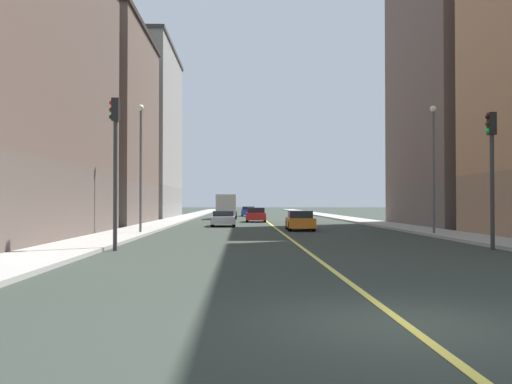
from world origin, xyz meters
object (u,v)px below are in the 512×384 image
object	(u,v)px
building_left_mid	(468,75)
street_lamp_left_near	(433,156)
car_orange	(300,221)
car_red	(256,215)
street_lamp_right_near	(141,155)
box_truck	(227,206)
car_blue	(248,211)
traffic_light_left_near	(492,160)
building_right_midblock	(90,126)
car_silver	(223,219)
building_right_distant	(135,133)
traffic_light_right_near	(115,152)

from	to	relation	value
building_left_mid	street_lamp_left_near	xyz separation A→B (m)	(-7.05, -11.97, -7.43)
building_left_mid	car_orange	size ratio (longest dim) A/B	5.86
street_lamp_left_near	car_red	world-z (taller)	street_lamp_left_near
building_left_mid	street_lamp_right_near	bearing A→B (deg)	-156.33
car_orange	box_truck	xyz separation A→B (m)	(-5.63, 25.70, 0.85)
car_red	box_truck	xyz separation A→B (m)	(-3.09, 9.55, 0.83)
car_blue	box_truck	xyz separation A→B (m)	(-2.65, -12.34, 0.84)
traffic_light_left_near	car_orange	xyz separation A→B (m)	(-6.01, 15.55, -2.94)
building_left_mid	building_right_midblock	distance (m)	31.59
box_truck	car_red	bearing A→B (deg)	-72.07
car_silver	street_lamp_left_near	bearing A→B (deg)	-45.17
building_right_midblock	car_silver	distance (m)	14.58
building_left_mid	traffic_light_left_near	world-z (taller)	building_left_mid
car_orange	box_truck	size ratio (longest dim) A/B	0.61
building_right_distant	car_silver	xyz separation A→B (m)	(11.57, -24.20, -9.78)
building_right_distant	traffic_light_left_near	bearing A→B (deg)	-63.58
building_right_distant	car_orange	size ratio (longest dim) A/B	5.07
building_right_distant	car_blue	distance (m)	18.54
street_lamp_right_near	car_blue	distance (m)	43.33
traffic_light_right_near	car_blue	bearing A→B (deg)	83.65
box_truck	street_lamp_left_near	bearing A→B (deg)	-68.21
car_silver	box_truck	xyz separation A→B (m)	(-0.23, 19.17, 0.91)
car_blue	street_lamp_right_near	bearing A→B (deg)	-99.26
car_blue	car_silver	xyz separation A→B (m)	(-2.42, -31.52, -0.07)
traffic_light_left_near	car_red	world-z (taller)	traffic_light_left_near
street_lamp_left_near	car_red	bearing A→B (deg)	113.40
street_lamp_left_near	street_lamp_right_near	bearing A→B (deg)	175.12
building_right_distant	car_silver	size ratio (longest dim) A/B	4.73
building_left_mid	car_silver	xyz separation A→B (m)	(-19.48, 0.54, -11.40)
street_lamp_right_near	car_silver	world-z (taller)	street_lamp_right_near
building_right_midblock	car_orange	world-z (taller)	building_right_midblock
building_right_distant	traffic_light_left_near	size ratio (longest dim) A/B	3.77
street_lamp_left_near	building_left_mid	bearing A→B (deg)	59.50
street_lamp_left_near	street_lamp_right_near	world-z (taller)	street_lamp_right_near
car_red	street_lamp_right_near	bearing A→B (deg)	-109.64
building_left_mid	building_right_midblock	world-z (taller)	building_left_mid
traffic_light_right_near	street_lamp_left_near	world-z (taller)	street_lamp_left_near
building_right_distant	car_red	distance (m)	22.69
traffic_light_left_near	box_truck	size ratio (longest dim) A/B	0.82
car_silver	street_lamp_right_near	bearing A→B (deg)	-112.24
traffic_light_right_near	car_blue	size ratio (longest dim) A/B	1.35
building_right_distant	traffic_light_right_near	distance (m)	47.41
street_lamp_left_near	box_truck	xyz separation A→B (m)	(-12.66, 31.68, -3.05)
building_right_midblock	building_right_distant	bearing A→B (deg)	90.00
car_red	car_silver	world-z (taller)	car_red
building_right_midblock	street_lamp_left_near	distance (m)	29.43
traffic_light_right_near	car_silver	world-z (taller)	traffic_light_right_near
building_right_midblock	car_blue	size ratio (longest dim) A/B	3.83
building_left_mid	traffic_light_right_near	size ratio (longest dim) A/B	4.00
building_right_distant	box_truck	world-z (taller)	building_right_distant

